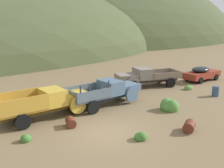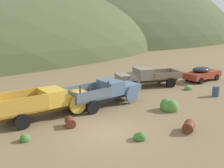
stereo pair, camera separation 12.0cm
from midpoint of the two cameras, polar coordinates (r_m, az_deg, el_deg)
The scene contains 14 objects.
ground_plane at distance 14.92m, azimuth -1.07°, elevation -10.92°, with size 300.00×300.00×0.00m, color brown.
hill_distant at distance 89.03m, azimuth -2.25°, elevation 9.53°, with size 118.01×65.75×45.27m, color #424C2D.
hill_far_right at distance 119.51m, azimuth 9.77°, elevation 10.37°, with size 113.23×61.66×30.78m, color #424C2D.
truck_faded_yellow at distance 17.55m, azimuth -13.65°, elevation -3.91°, with size 6.31×2.60×1.91m.
truck_chalk_blue at distance 19.66m, azimuth -0.57°, elevation -1.69°, with size 6.24×2.72×2.16m.
truck_primer_gray at distance 25.24m, azimuth 7.23°, elevation 1.58°, with size 6.77×3.84×1.89m.
car_rust_red at distance 29.65m, azimuth 19.94°, elevation 2.29°, with size 4.95×2.14×1.57m.
oil_drum_tipped at distance 15.84m, azimuth -9.17°, elevation -8.48°, with size 0.76×0.94×0.57m.
oil_drum_spare at distance 15.61m, azimuth 17.09°, elevation -9.13°, with size 1.09×1.00×0.64m.
oil_drum_foreground at distance 23.64m, azimuth 22.46°, elevation -1.55°, with size 0.61×0.61×0.89m.
bush_near_barrel at distance 14.67m, azimuth -18.70°, elevation -11.56°, with size 0.61×0.57×0.53m.
bush_lone_scrub at distance 18.87m, azimuth 12.86°, elevation -5.01°, with size 1.16×1.33×1.13m.
bush_back_edge at distance 14.13m, azimuth 6.61°, elevation -11.79°, with size 0.74×0.68×0.61m.
bush_between_trucks at distance 25.25m, azimuth 17.05°, elevation -0.88°, with size 0.80×0.65×0.57m.
Camera 2 is at (-7.25, -11.49, 6.17)m, focal length 40.64 mm.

